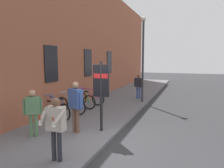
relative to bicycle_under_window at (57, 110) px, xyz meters
name	(u,v)px	position (x,y,z in m)	size (l,w,h in m)	color
ground	(164,106)	(4.51, -3.89, -0.51)	(60.00, 60.00, 0.00)	#2D2D30
sidewalk_pavement	(127,96)	(6.51, -1.14, -0.45)	(24.00, 3.50, 0.12)	slate
station_facade	(105,43)	(7.50, 0.91, 3.34)	(22.00, 0.65, 7.71)	#9E563D
bicycle_under_window	(57,110)	(0.00, 0.00, 0.00)	(0.69, 1.70, 0.97)	black
bicycle_mid_rack	(71,105)	(0.96, -0.08, 0.00)	(0.52, 1.75, 0.97)	black
bicycle_nearest_sign	(80,101)	(1.94, -0.02, 0.00)	(0.48, 1.77, 0.97)	black
bicycle_end_of_row	(89,98)	(2.86, -0.07, 0.00)	(0.48, 1.77, 0.97)	black
transit_info_sign	(101,85)	(-0.67, -2.33, 1.21)	(0.14, 0.56, 2.40)	black
pedestrian_crossing_street	(139,84)	(5.60, -2.16, 0.55)	(0.28, 0.58, 1.54)	#334C8C
pedestrian_by_facade	(33,108)	(-1.96, -0.53, 0.54)	(0.45, 0.47, 1.52)	#4C724C
pedestrian_near_bus	(76,102)	(-1.14, -1.59, 0.67)	(0.41, 0.62, 1.74)	brown
tourist_with_hotdogs	(55,122)	(-3.06, -2.18, 0.58)	(0.54, 0.61, 1.57)	#26262D
street_lamp	(143,52)	(4.73, -2.59, 2.53)	(0.28, 0.28, 4.89)	#333338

